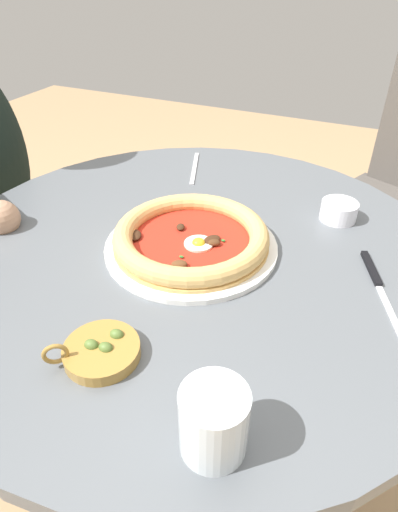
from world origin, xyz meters
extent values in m
cube|color=tan|center=(0.00, 0.00, -0.01)|extent=(6.00, 6.00, 0.02)
cylinder|color=#565B60|center=(0.00, 0.00, 0.70)|extent=(0.95, 0.95, 0.03)
cylinder|color=#4E5257|center=(0.00, 0.00, 0.35)|extent=(0.10, 0.10, 0.67)
cylinder|color=#4E5257|center=(0.00, 0.00, 0.01)|extent=(0.46, 0.46, 0.02)
cylinder|color=white|center=(0.00, -0.01, 0.72)|extent=(0.31, 0.31, 0.01)
cylinder|color=tan|center=(0.00, -0.01, 0.73)|extent=(0.28, 0.28, 0.01)
torus|color=tan|center=(0.00, -0.01, 0.74)|extent=(0.28, 0.28, 0.04)
cylinder|color=red|center=(0.00, -0.01, 0.73)|extent=(0.26, 0.26, 0.00)
cylinder|color=white|center=(0.02, -0.02, 0.74)|extent=(0.05, 0.05, 0.00)
ellipsoid|color=yellow|center=(0.02, -0.02, 0.74)|extent=(0.02, 0.02, 0.02)
ellipsoid|color=#4C2D19|center=(0.05, -0.01, 0.74)|extent=(0.03, 0.02, 0.01)
ellipsoid|color=#3D2314|center=(0.04, 0.00, 0.74)|extent=(0.03, 0.04, 0.01)
ellipsoid|color=brown|center=(0.02, -0.09, 0.74)|extent=(0.03, 0.03, 0.01)
ellipsoid|color=#3D2314|center=(-0.10, -0.04, 0.74)|extent=(0.04, 0.04, 0.01)
ellipsoid|color=#3D2314|center=(-0.03, 0.01, 0.74)|extent=(0.02, 0.03, 0.01)
ellipsoid|color=#2D6B28|center=(0.02, -0.01, 0.74)|extent=(0.01, 0.01, 0.00)
ellipsoid|color=#2D6B28|center=(0.01, -0.07, 0.74)|extent=(0.01, 0.01, 0.00)
ellipsoid|color=#2D6B28|center=(0.06, 0.01, 0.74)|extent=(0.01, 0.01, 0.00)
cylinder|color=silver|center=(0.18, -0.34, 0.76)|extent=(0.07, 0.07, 0.09)
cylinder|color=silver|center=(0.18, -0.34, 0.73)|extent=(0.07, 0.07, 0.02)
cube|color=silver|center=(0.34, -0.04, 0.72)|extent=(0.05, 0.11, 0.00)
cube|color=black|center=(0.30, 0.06, 0.72)|extent=(0.04, 0.09, 0.01)
cylinder|color=white|center=(0.22, 0.21, 0.74)|extent=(0.07, 0.07, 0.04)
cylinder|color=olive|center=(0.22, 0.21, 0.74)|extent=(0.06, 0.06, 0.01)
cylinder|color=olive|center=(0.00, -0.29, 0.73)|extent=(0.10, 0.10, 0.02)
torus|color=olive|center=(-0.04, -0.32, 0.74)|extent=(0.03, 0.03, 0.03)
ellipsoid|color=#516B2D|center=(0.01, -0.28, 0.73)|extent=(0.02, 0.02, 0.02)
ellipsoid|color=#516B2D|center=(-0.01, -0.29, 0.73)|extent=(0.02, 0.02, 0.02)
ellipsoid|color=#516B2D|center=(0.01, -0.26, 0.73)|extent=(0.02, 0.02, 0.02)
cube|color=#BCBCC1|center=(-0.14, 0.31, 0.72)|extent=(0.07, 0.17, 0.00)
cube|color=#282833|center=(-0.66, 0.06, 0.23)|extent=(0.31, 0.37, 0.45)
sphere|color=tan|center=(-0.36, -0.09, 0.74)|extent=(0.07, 0.07, 0.07)
cylinder|color=#B7B2A8|center=(-0.51, 0.23, 0.22)|extent=(0.02, 0.02, 0.43)
cylinder|color=#B7B2A8|center=(-0.87, 0.27, 0.22)|extent=(0.02, 0.02, 0.43)
cube|color=#504A45|center=(0.33, 0.74, 0.48)|extent=(0.51, 0.51, 0.02)
cylinder|color=#4C4742|center=(0.10, 0.66, 0.23)|extent=(0.02, 0.02, 0.47)
cylinder|color=#4C4742|center=(0.42, 0.52, 0.23)|extent=(0.02, 0.02, 0.47)
cylinder|color=#4C4742|center=(0.24, 0.97, 0.23)|extent=(0.02, 0.02, 0.47)
camera|label=1|loc=(0.28, -0.58, 1.16)|focal=30.03mm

